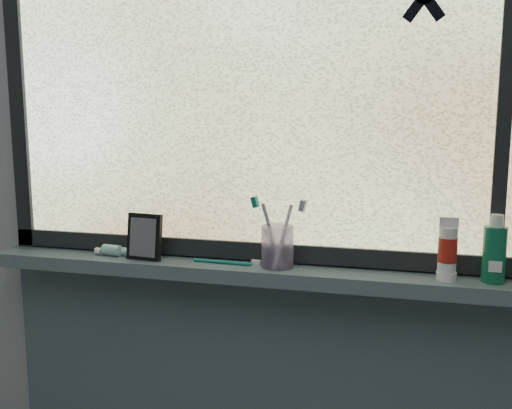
{
  "coord_description": "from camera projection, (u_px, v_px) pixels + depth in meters",
  "views": [
    {
      "loc": [
        0.37,
        -0.24,
        1.43
      ],
      "look_at": [
        0.03,
        1.05,
        1.22
      ],
      "focal_mm": 40.0,
      "sensor_mm": 36.0,
      "label": 1
    }
  ],
  "objects": [
    {
      "name": "toothbrush_cup",
      "position": [
        277.0,
        247.0,
        1.54
      ],
      "size": [
        0.1,
        0.1,
        0.11
      ],
      "primitive_type": "cylinder",
      "rotation": [
        0.0,
        0.0,
        -0.16
      ],
      "color": "#CBACE3",
      "rests_on": "windowsill"
    },
    {
      "name": "windowsill",
      "position": [
        262.0,
        273.0,
        1.57
      ],
      "size": [
        1.62,
        0.14,
        0.04
      ],
      "primitive_type": "cube",
      "color": "#4B5D65",
      "rests_on": "wall_back"
    },
    {
      "name": "cream_tube",
      "position": [
        448.0,
        247.0,
        1.42
      ],
      "size": [
        0.05,
        0.05,
        0.11
      ],
      "primitive_type": "cylinder",
      "rotation": [
        0.0,
        0.0,
        0.2
      ],
      "color": "silver",
      "rests_on": "windowsill"
    },
    {
      "name": "wall_back",
      "position": [
        268.0,
        180.0,
        1.6
      ],
      "size": [
        3.0,
        0.01,
        2.5
      ],
      "primitive_type": "cube",
      "color": "#9EA3A8",
      "rests_on": "ground"
    },
    {
      "name": "toothpaste_tube",
      "position": [
        118.0,
        251.0,
        1.67
      ],
      "size": [
        0.18,
        0.08,
        0.03
      ],
      "primitive_type": null,
      "rotation": [
        0.0,
        0.0,
        -0.22
      ],
      "color": "white",
      "rests_on": "windowsill"
    },
    {
      "name": "window_pane",
      "position": [
        267.0,
        78.0,
        1.54
      ],
      "size": [
        1.5,
        0.01,
        1.0
      ],
      "primitive_type": "cube",
      "color": "silver",
      "rests_on": "wall_back"
    },
    {
      "name": "frame_left",
      "position": [
        18.0,
        81.0,
        1.73
      ],
      "size": [
        0.05,
        0.03,
        1.1
      ],
      "primitive_type": "cube",
      "color": "black",
      "rests_on": "wall_back"
    },
    {
      "name": "mouthwash_bottle",
      "position": [
        495.0,
        249.0,
        1.4
      ],
      "size": [
        0.07,
        0.07,
        0.14
      ],
      "primitive_type": "cylinder",
      "rotation": [
        0.0,
        0.0,
        0.19
      ],
      "color": "#1E9D6C",
      "rests_on": "windowsill"
    },
    {
      "name": "vanity_mirror",
      "position": [
        145.0,
        237.0,
        1.63
      ],
      "size": [
        0.11,
        0.06,
        0.13
      ],
      "primitive_type": "cube",
      "rotation": [
        0.0,
        0.0,
        -0.11
      ],
      "color": "black",
      "rests_on": "windowsill"
    },
    {
      "name": "toothbrush_lying",
      "position": [
        222.0,
        261.0,
        1.59
      ],
      "size": [
        0.21,
        0.03,
        0.01
      ],
      "primitive_type": null,
      "rotation": [
        0.0,
        0.0,
        -0.06
      ],
      "color": "#0D7567",
      "rests_on": "windowsill"
    },
    {
      "name": "frame_mullion",
      "position": [
        507.0,
        73.0,
        1.38
      ],
      "size": [
        0.03,
        0.03,
        1.0
      ],
      "primitive_type": "cube",
      "color": "black",
      "rests_on": "wall_back"
    },
    {
      "name": "frame_bottom",
      "position": [
        266.0,
        251.0,
        1.61
      ],
      "size": [
        1.6,
        0.03,
        0.05
      ],
      "primitive_type": "cube",
      "color": "black",
      "rests_on": "windowsill"
    }
  ]
}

